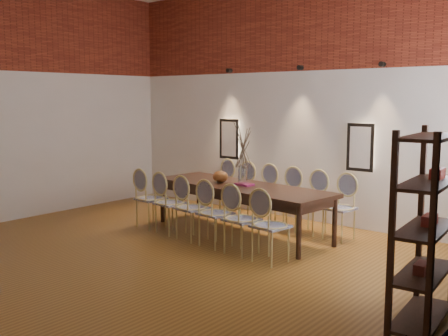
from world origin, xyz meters
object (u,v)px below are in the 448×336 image
Objects in this scene: chair_near_a at (151,198)px; chair_far_c at (262,194)px; chair_far_f at (339,208)px; shelving_rack at (425,229)px; chair_near_f at (270,226)px; chair_far_b at (240,191)px; book at (244,184)px; vase at (243,175)px; dining_table at (241,209)px; chair_far_a at (220,187)px; chair_far_e at (311,203)px; chair_near_c at (192,208)px; chair_near_d at (216,213)px; chair_near_b at (171,203)px; chair_near_e at (242,219)px; chair_far_d at (285,199)px; bowl at (220,177)px.

chair_near_a is 1.82m from chair_far_c.
shelving_rack is at bearing 138.16° from chair_far_f.
chair_near_a is 1.00× the size of chair_near_f.
chair_far_b and chair_far_f have the same top height.
book is at bearing 146.84° from chair_near_f.
chair_far_b is at bearing 129.81° from vase.
chair_near_a reaches higher than dining_table.
chair_far_e is at bearing -180.00° from chair_far_a.
chair_near_f is 2.25m from shelving_rack.
chair_near_d is (0.50, -0.05, 0.00)m from chair_near_c.
shelving_rack is at bearing -5.69° from chair_near_b.
chair_near_e is at bearing -45.45° from dining_table.
chair_near_b and chair_far_c have the same top height.
chair_near_e is 1.13m from vase.
dining_table is 3.19× the size of chair_near_b.
chair_far_b reaches higher than book.
chair_near_b is at bearing -142.19° from vase.
chair_far_f is (0.16, 1.52, 0.00)m from chair_near_f.
chair_near_f is at bearing 0.00° from chair_near_e.
bowl is at bearing 51.54° from chair_far_d.
chair_far_a is at bearing 144.13° from book.
chair_far_e is at bearing 40.79° from vase.
bowl is at bearing -172.79° from dining_table.
chair_far_e is (0.16, 1.52, 0.00)m from chair_near_e.
chair_far_f is at bearing 26.08° from book.
chair_near_c is 3.62× the size of book.
chair_near_e is at bearing 71.84° from chair_far_f.
chair_near_f is (0.99, -0.11, 0.00)m from chair_near_d.
chair_near_a is 1.00m from chair_near_c.
chair_far_c is 1.00m from chair_far_e.
chair_near_b is 3.62× the size of book.
chair_far_e is 3.33m from shelving_rack.
chair_far_a is at bearing 130.29° from bowl.
chair_far_d is 1.00m from chair_far_f.
vase is at bearing 149.52° from shelving_rack.
chair_near_d is at bearing 56.73° from chair_far_f.
chair_near_d is (0.99, -0.11, 0.00)m from chair_near_b.
bowl is (-0.56, 0.78, 0.37)m from chair_near_d.
chair_far_d is at bearing -180.00° from chair_far_c.
shelving_rack reaches higher than bowl.
dining_table is at bearing 173.81° from vase.
chair_far_f is 2.94m from shelving_rack.
book is (-0.10, 0.79, 0.30)m from chair_near_d.
chair_near_c is 3.92× the size of bowl.
bowl is (0.43, 0.67, 0.37)m from chair_near_b.
book is (-1.26, -0.62, 0.30)m from chair_far_f.
chair_near_e is at bearing 108.16° from chair_far_d.
chair_near_d is 0.85m from book.
chair_far_d is at bearing -180.00° from chair_far_b.
chair_near_c is at bearing -116.96° from vase.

